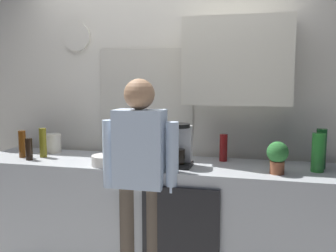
{
  "coord_description": "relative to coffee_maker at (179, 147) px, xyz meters",
  "views": [
    {
      "loc": [
        0.82,
        -2.46,
        1.59
      ],
      "look_at": [
        0.15,
        0.25,
        1.24
      ],
      "focal_mm": 39.14,
      "sensor_mm": 36.0,
      "label": 1
    }
  ],
  "objects": [
    {
      "name": "kitchen_counter",
      "position": [
        -0.24,
        0.07,
        -0.61
      ],
      "size": [
        2.98,
        0.64,
        0.93
      ],
      "primitive_type": "cube",
      "color": "#B2B7BC",
      "rests_on": "ground_plane"
    },
    {
      "name": "dishwasher_panel",
      "position": [
        0.07,
        -0.26,
        -0.66
      ],
      "size": [
        0.56,
        0.02,
        0.84
      ],
      "primitive_type": "cube",
      "color": "black",
      "rests_on": "ground_plane"
    },
    {
      "name": "back_wall_assembly",
      "position": [
        -0.16,
        0.47,
        0.28
      ],
      "size": [
        4.58,
        0.42,
        2.6
      ],
      "color": "silver",
      "rests_on": "ground_plane"
    },
    {
      "name": "coffee_maker",
      "position": [
        0.0,
        0.0,
        0.0
      ],
      "size": [
        0.2,
        0.2,
        0.33
      ],
      "color": "black",
      "rests_on": "kitchen_counter"
    },
    {
      "name": "bottle_dark_sauce",
      "position": [
        -1.25,
        -0.09,
        -0.06
      ],
      "size": [
        0.06,
        0.06,
        0.18
      ],
      "primitive_type": "cylinder",
      "color": "black",
      "rests_on": "kitchen_counter"
    },
    {
      "name": "bottle_amber_beer",
      "position": [
        -1.36,
        -0.02,
        -0.03
      ],
      "size": [
        0.06,
        0.06,
        0.23
      ],
      "primitive_type": "cylinder",
      "color": "brown",
      "rests_on": "kitchen_counter"
    },
    {
      "name": "bottle_olive_oil",
      "position": [
        -1.2,
        0.03,
        -0.02
      ],
      "size": [
        0.06,
        0.06,
        0.25
      ],
      "primitive_type": "cylinder",
      "color": "olive",
      "rests_on": "kitchen_counter"
    },
    {
      "name": "bottle_clear_soda",
      "position": [
        1.0,
        0.06,
        -0.01
      ],
      "size": [
        0.09,
        0.09,
        0.28
      ],
      "primitive_type": "cylinder",
      "color": "#2D8C33",
      "rests_on": "kitchen_counter"
    },
    {
      "name": "bottle_red_vinegar",
      "position": [
        0.31,
        0.25,
        -0.04
      ],
      "size": [
        0.06,
        0.06,
        0.22
      ],
      "primitive_type": "cylinder",
      "color": "maroon",
      "rests_on": "kitchen_counter"
    },
    {
      "name": "bottle_green_wine",
      "position": [
        1.04,
        0.17,
        0.0
      ],
      "size": [
        0.07,
        0.07,
        0.3
      ],
      "primitive_type": "cylinder",
      "color": "#195923",
      "rests_on": "kitchen_counter"
    },
    {
      "name": "cup_terracotta_mug",
      "position": [
        -0.36,
        -0.06,
        -0.1
      ],
      "size": [
        0.08,
        0.08,
        0.09
      ],
      "primitive_type": "cylinder",
      "color": "#B26647",
      "rests_on": "kitchen_counter"
    },
    {
      "name": "cup_white_mug",
      "position": [
        -0.53,
        0.17,
        -0.1
      ],
      "size": [
        0.08,
        0.08,
        0.1
      ],
      "primitive_type": "cylinder",
      "color": "white",
      "rests_on": "kitchen_counter"
    },
    {
      "name": "cup_yellow_cup",
      "position": [
        0.71,
        0.29,
        -0.1
      ],
      "size": [
        0.07,
        0.07,
        0.09
      ],
      "primitive_type": "cylinder",
      "color": "yellow",
      "rests_on": "kitchen_counter"
    },
    {
      "name": "mixing_bowl",
      "position": [
        -0.55,
        -0.13,
        -0.11
      ],
      "size": [
        0.22,
        0.22,
        0.08
      ],
      "primitive_type": "cylinder",
      "color": "white",
      "rests_on": "kitchen_counter"
    },
    {
      "name": "potted_plant",
      "position": [
        0.72,
        -0.07,
        -0.01
      ],
      "size": [
        0.15,
        0.15,
        0.23
      ],
      "color": "#9E5638",
      "rests_on": "kitchen_counter"
    },
    {
      "name": "storage_canister",
      "position": [
        -1.23,
        0.24,
        -0.06
      ],
      "size": [
        0.14,
        0.14,
        0.17
      ],
      "primitive_type": "cylinder",
      "color": "silver",
      "rests_on": "kitchen_counter"
    },
    {
      "name": "person_at_sink",
      "position": [
        -0.24,
        -0.23,
        -0.13
      ],
      "size": [
        0.57,
        0.22,
        1.6
      ],
      "rotation": [
        0.0,
        0.0,
        -0.16
      ],
      "color": "brown",
      "rests_on": "ground_plane"
    }
  ]
}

